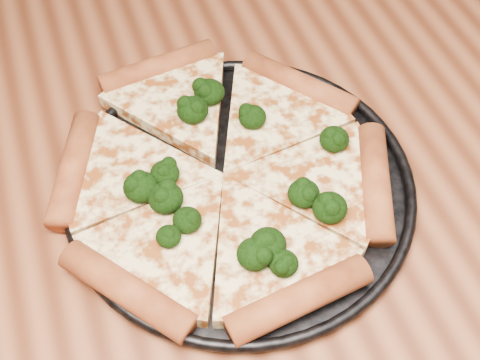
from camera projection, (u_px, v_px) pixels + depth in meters
name	position (u px, v px, depth m)	size (l,w,h in m)	color
dining_table	(173.00, 287.00, 0.66)	(1.20, 0.90, 0.75)	brown
pizza_pan	(240.00, 185.00, 0.62)	(0.34, 0.34, 0.02)	black
pizza	(222.00, 173.00, 0.61)	(0.35, 0.36, 0.03)	#FDE29B
broccoli_florets	(232.00, 180.00, 0.59)	(0.23, 0.24, 0.02)	black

